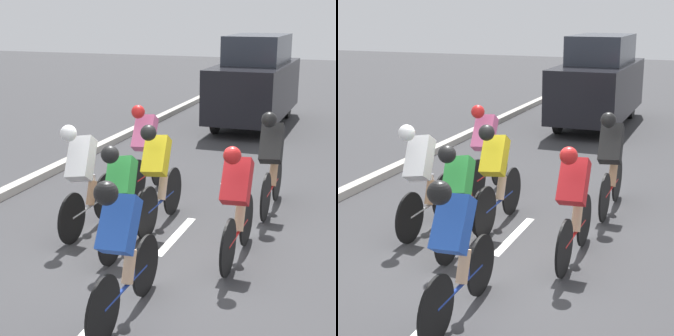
{
  "view_description": "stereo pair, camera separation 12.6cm",
  "coord_description": "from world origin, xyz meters",
  "views": [
    {
      "loc": [
        -2.36,
        6.15,
        2.97
      ],
      "look_at": [
        0.12,
        -0.55,
        0.95
      ],
      "focal_mm": 60.0,
      "sensor_mm": 36.0,
      "label": 1
    },
    {
      "loc": [
        -2.48,
        6.11,
        2.97
      ],
      "look_at": [
        0.12,
        -0.55,
        0.95
      ],
      "focal_mm": 60.0,
      "sensor_mm": 36.0,
      "label": 2
    }
  ],
  "objects": [
    {
      "name": "cyclist_green",
      "position": [
        0.46,
        0.13,
        0.75
      ],
      "size": [
        0.39,
        1.64,
        1.43
      ],
      "color": "black",
      "rests_on": "ground"
    },
    {
      "name": "cyclist_black",
      "position": [
        -1.01,
        -1.97,
        0.82
      ],
      "size": [
        0.36,
        1.7,
        1.57
      ],
      "color": "black",
      "rests_on": "ground"
    },
    {
      "name": "cyclist_white",
      "position": [
        1.23,
        -0.26,
        0.81
      ],
      "size": [
        0.4,
        1.65,
        1.55
      ],
      "color": "black",
      "rests_on": "ground"
    },
    {
      "name": "cyclist_blue",
      "position": [
        -0.22,
        1.67,
        0.8
      ],
      "size": [
        0.35,
        1.68,
        1.51
      ],
      "color": "black",
      "rests_on": "ground"
    },
    {
      "name": "cyclist_red",
      "position": [
        -0.94,
        -0.05,
        0.77
      ],
      "size": [
        0.34,
        1.64,
        1.5
      ],
      "color": "black",
      "rests_on": "ground"
    },
    {
      "name": "cyclist_yellow",
      "position": [
        0.35,
        -0.77,
        0.78
      ],
      "size": [
        0.37,
        1.72,
        1.52
      ],
      "color": "black",
      "rests_on": "ground"
    },
    {
      "name": "lane_stripe_mid",
      "position": [
        0.0,
        -0.55,
        0.0
      ],
      "size": [
        0.12,
        1.4,
        0.01
      ],
      "primitive_type": "cube",
      "color": "white",
      "rests_on": "ground"
    },
    {
      "name": "ground_plane",
      "position": [
        0.0,
        0.0,
        0.0
      ],
      "size": [
        60.0,
        60.0,
        0.0
      ],
      "primitive_type": "plane",
      "color": "#38383A"
    },
    {
      "name": "support_car",
      "position": [
        0.61,
        -8.53,
        1.16
      ],
      "size": [
        1.7,
        4.36,
        2.35
      ],
      "color": "black",
      "rests_on": "ground"
    },
    {
      "name": "lane_stripe_far",
      "position": [
        0.0,
        -3.75,
        0.0
      ],
      "size": [
        0.12,
        1.4,
        0.01
      ],
      "primitive_type": "cube",
      "color": "white",
      "rests_on": "ground"
    },
    {
      "name": "cyclist_pink",
      "position": [
        1.06,
        -2.05,
        0.8
      ],
      "size": [
        0.35,
        1.7,
        1.54
      ],
      "color": "black",
      "rests_on": "ground"
    }
  ]
}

